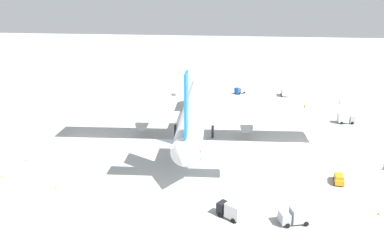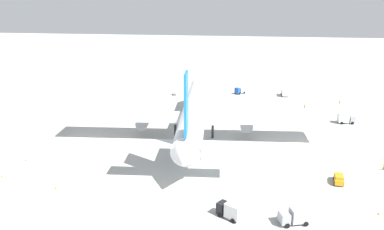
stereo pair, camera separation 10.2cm
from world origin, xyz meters
TOP-DOWN VIEW (x-y plane):
  - ground_plane at (0.00, 0.00)m, footprint 600.00×600.00m
  - airliner at (-1.31, -0.12)m, footprint 75.11×72.64m
  - service_truck_0 at (51.76, -11.66)m, footprint 4.81×4.59m
  - service_truck_1 at (-43.88, -12.81)m, footprint 4.22×5.07m
  - service_truck_2 at (-43.88, -24.30)m, footprint 3.88×5.84m
  - service_truck_4 at (16.97, -46.02)m, footprint 3.11×5.36m
  - service_truck_5 at (50.36, -29.67)m, footprint 5.06×2.65m
  - service_van at (-26.44, -35.23)m, footprint 4.54×2.50m
  - baggage_cart_1 at (45.61, 15.09)m, footprint 3.02×2.26m
  - ground_worker_0 at (-18.17, -46.86)m, footprint 0.56×0.56m
  - ground_worker_1 at (33.95, -35.61)m, footprint 0.56×0.56m
  - ground_worker_3 at (41.59, -49.29)m, footprint 0.44×0.44m
  - traffic_cone_0 at (-38.65, -39.86)m, footprint 0.36×0.36m
  - traffic_cone_1 at (36.40, -35.89)m, footprint 0.36×0.36m
  - traffic_cone_2 at (-34.73, 38.42)m, footprint 0.36×0.36m
  - traffic_cone_3 at (-25.63, 38.12)m, footprint 0.36×0.36m
  - traffic_cone_4 at (-38.13, 23.87)m, footprint 0.36×0.36m

SIDE VIEW (x-z plane):
  - ground_plane at x=0.00m, z-range 0.00..0.00m
  - baggage_cart_1 at x=45.61m, z-range 0.07..0.47m
  - traffic_cone_0 at x=-38.65m, z-range 0.00..0.55m
  - traffic_cone_1 at x=36.40m, z-range 0.00..0.55m
  - traffic_cone_2 at x=-34.73m, z-range 0.00..0.55m
  - traffic_cone_3 at x=-25.63m, z-range 0.00..0.55m
  - traffic_cone_4 at x=-38.13m, z-range 0.00..0.55m
  - ground_worker_0 at x=-18.17m, z-range 0.01..1.61m
  - ground_worker_1 at x=33.95m, z-range 0.01..1.67m
  - ground_worker_3 at x=41.59m, z-range 0.01..1.69m
  - service_van at x=-26.44m, z-range 0.05..2.02m
  - service_truck_0 at x=51.76m, z-range 0.08..2.76m
  - service_truck_2 at x=-43.88m, z-range 0.10..3.03m
  - service_truck_5 at x=50.36m, z-range 0.16..3.12m
  - service_truck_1 at x=-43.88m, z-range 0.10..3.21m
  - service_truck_4 at x=16.97m, z-range 0.10..3.22m
  - airliner at x=-1.31m, z-range -5.03..18.77m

